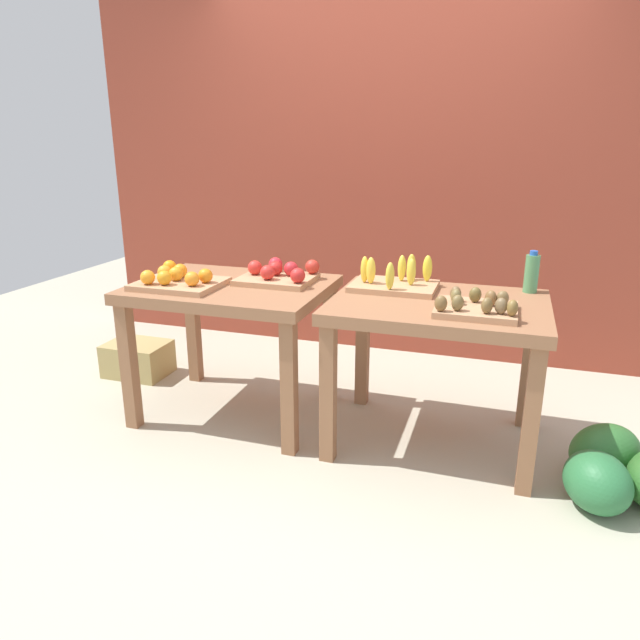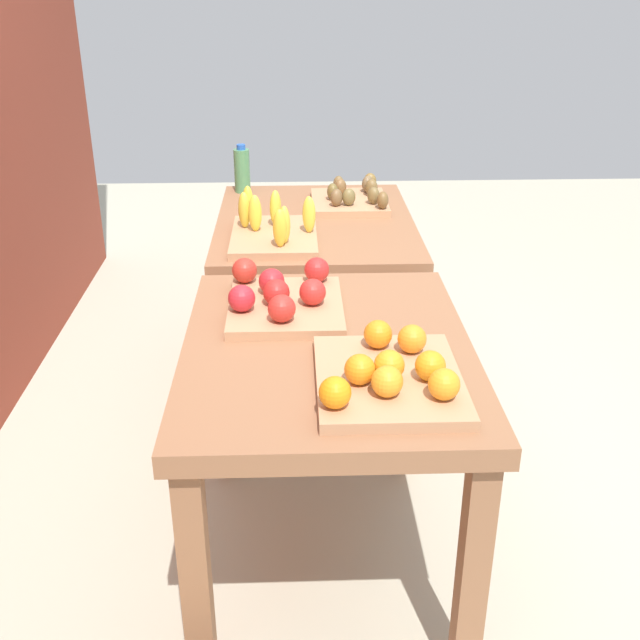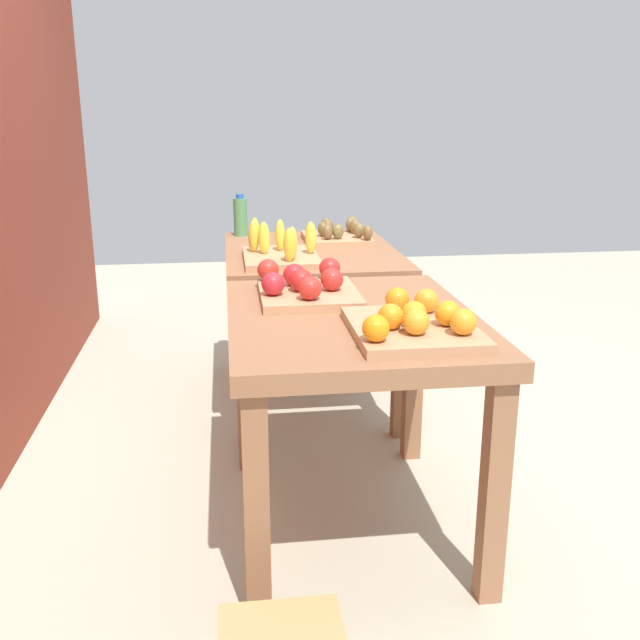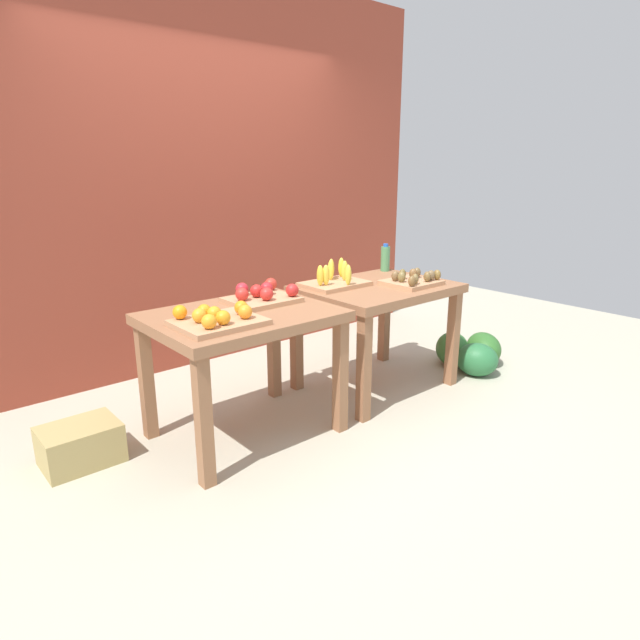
% 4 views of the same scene
% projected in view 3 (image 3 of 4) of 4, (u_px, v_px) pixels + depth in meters
% --- Properties ---
extents(ground_plane, '(8.00, 8.00, 0.00)m').
position_uv_depth(ground_plane, '(327.00, 450.00, 3.09)').
color(ground_plane, '#B3AE98').
extents(display_table_left, '(1.04, 0.80, 0.76)m').
position_uv_depth(display_table_left, '(351.00, 347.00, 2.37)').
color(display_table_left, '#906040').
rests_on(display_table_left, ground_plane).
extents(display_table_right, '(1.04, 0.80, 0.76)m').
position_uv_depth(display_table_right, '(311.00, 273.00, 3.44)').
color(display_table_right, '#906040').
rests_on(display_table_right, ground_plane).
extents(orange_bin, '(0.44, 0.37, 0.11)m').
position_uv_depth(orange_bin, '(414.00, 323.00, 2.12)').
color(orange_bin, tan).
rests_on(orange_bin, display_table_left).
extents(apple_bin, '(0.42, 0.36, 0.11)m').
position_uv_depth(apple_bin, '(305.00, 286.00, 2.53)').
color(apple_bin, tan).
rests_on(apple_bin, display_table_left).
extents(banana_crate, '(0.44, 0.32, 0.17)m').
position_uv_depth(banana_crate, '(280.00, 251.00, 3.13)').
color(banana_crate, tan).
rests_on(banana_crate, display_table_right).
extents(kiwi_bin, '(0.36, 0.32, 0.10)m').
position_uv_depth(kiwi_bin, '(339.00, 235.00, 3.59)').
color(kiwi_bin, tan).
rests_on(kiwi_bin, display_table_right).
extents(water_bottle, '(0.07, 0.07, 0.22)m').
position_uv_depth(water_bottle, '(240.00, 216.00, 3.74)').
color(water_bottle, '#4C8C59').
rests_on(water_bottle, display_table_right).
extents(watermelon_pile, '(0.66, 0.69, 0.26)m').
position_uv_depth(watermelon_pile, '(333.00, 324.00, 4.43)').
color(watermelon_pile, '#2F6729').
rests_on(watermelon_pile, ground_plane).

